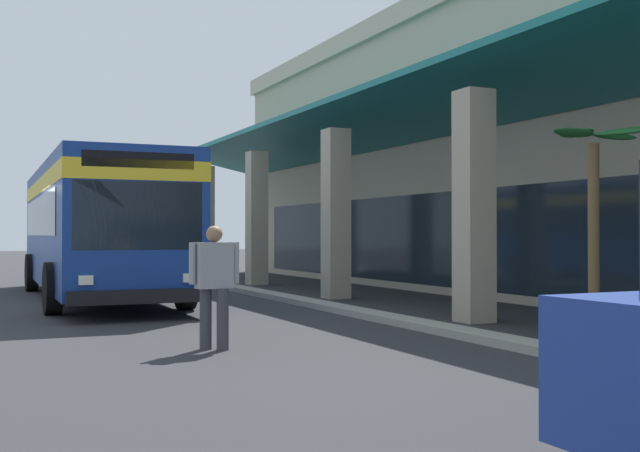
# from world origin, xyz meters

# --- Properties ---
(ground) EXTENTS (120.00, 120.00, 0.00)m
(ground) POSITION_xyz_m (0.00, 8.00, 0.00)
(ground) COLOR #2D2D30
(curb_strip) EXTENTS (33.24, 0.50, 0.12)m
(curb_strip) POSITION_xyz_m (0.58, 4.65, 0.06)
(curb_strip) COLOR #9E998E
(curb_strip) RESTS_ON ground
(plaza_building) EXTENTS (28.00, 14.25, 7.94)m
(plaza_building) POSITION_xyz_m (0.58, 14.28, 3.97)
(plaza_building) COLOR #B2A88E
(plaza_building) RESTS_ON ground
(transit_bus) EXTENTS (11.25, 2.97, 3.34)m
(transit_bus) POSITION_xyz_m (-1.84, 0.78, 1.85)
(transit_bus) COLOR navy
(transit_bus) RESTS_ON ground
(pedestrian) EXTENTS (0.33, 0.67, 1.64)m
(pedestrian) POSITION_xyz_m (7.38, 0.92, 0.91)
(pedestrian) COLOR #38383D
(pedestrian) RESTS_ON ground
(potted_palm) EXTENTS (1.80, 1.57, 3.08)m
(potted_palm) POSITION_xyz_m (8.92, 6.02, 0.62)
(potted_palm) COLOR gray
(potted_palm) RESTS_ON ground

